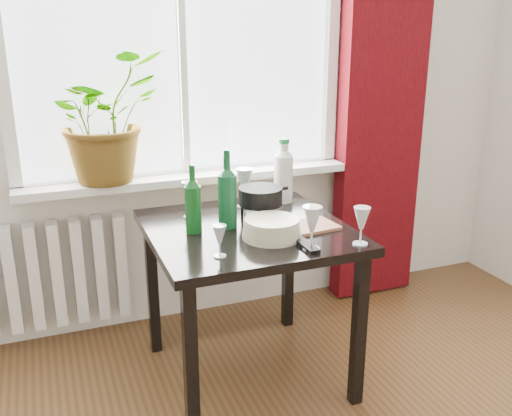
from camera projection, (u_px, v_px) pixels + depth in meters
name	position (u px, v px, depth m)	size (l,w,h in m)	color
window	(180.00, 20.00, 2.78)	(1.72, 0.08, 1.62)	white
windowsill	(189.00, 177.00, 2.95)	(1.72, 0.20, 0.04)	white
curtain	(383.00, 78.00, 3.17)	(0.50, 0.12, 2.56)	#3C0509
radiator	(46.00, 275.00, 2.86)	(0.80, 0.10, 0.55)	white
table	(247.00, 247.00, 2.51)	(0.85, 0.85, 0.74)	black
potted_plant	(104.00, 117.00, 2.73)	(0.56, 0.49, 0.63)	#2F671B
wine_bottle_left	(193.00, 199.00, 2.38)	(0.07, 0.07, 0.29)	#0D4716
wine_bottle_right	(227.00, 188.00, 2.43)	(0.08, 0.08, 0.35)	#0D4622
bottle_amber	(226.00, 181.00, 2.75)	(0.06, 0.06, 0.24)	#7B560D
cleaning_bottle	(284.00, 170.00, 2.79)	(0.09, 0.09, 0.33)	silver
wineglass_front_right	(312.00, 228.00, 2.21)	(0.08, 0.08, 0.18)	silver
wineglass_far_right	(361.00, 226.00, 2.26)	(0.07, 0.07, 0.16)	silver
wineglass_back_center	(245.00, 187.00, 2.73)	(0.08, 0.08, 0.20)	silver
wineglass_back_left	(190.00, 199.00, 2.58)	(0.07, 0.07, 0.17)	silver
wineglass_front_left	(220.00, 241.00, 2.15)	(0.05, 0.05, 0.13)	#B3B7C0
plate_stack	(272.00, 229.00, 2.35)	(0.25, 0.25, 0.08)	beige
fondue_pot	(260.00, 204.00, 2.55)	(0.23, 0.20, 0.15)	black
tv_remote	(307.00, 246.00, 2.25)	(0.04, 0.15, 0.02)	black
cutting_board	(306.00, 227.00, 2.46)	(0.26, 0.17, 0.01)	#9F6347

